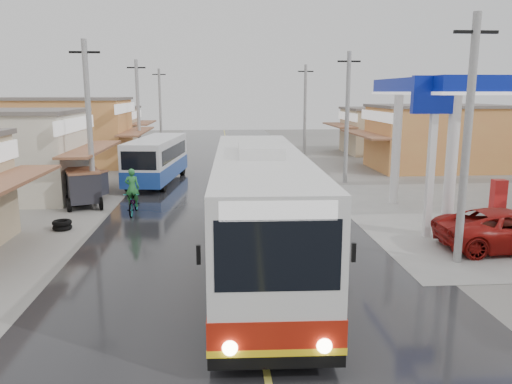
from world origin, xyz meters
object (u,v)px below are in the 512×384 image
Objects in this scene: coach_bus at (259,210)px; cyclist at (133,199)px; tricycle_far at (83,186)px; jeepney at (511,230)px; tricycle_near at (89,185)px; second_bus at (157,159)px; tyre_stack at (62,225)px.

cyclist is (-5.22, 7.74, -1.23)m from coach_bus.
coach_bus is at bearing -70.92° from tricycle_far.
coach_bus is 9.39m from jeepney.
second_bus is at bearing 80.94° from tricycle_near.
coach_bus is at bearing -32.85° from tricycle_near.
tricycle_far is at bearing 65.02° from jeepney.
second_bus reaches higher than jeepney.
tricycle_far reaches higher than tyre_stack.
tyre_stack is (-16.97, 3.92, -0.53)m from jeepney.
coach_bus is 16.55× the size of tyre_stack.
jeepney is 19.63m from tricycle_near.
coach_bus is 1.52× the size of second_bus.
jeepney is at bearing 10.19° from coach_bus.
jeepney is (14.28, -14.59, -0.77)m from second_bus.
jeepney reaches higher than tyre_stack.
coach_bus is 12.41m from tricycle_far.
tricycle_near is (-2.94, -5.15, -0.62)m from second_bus.
coach_bus is 4.92× the size of tricycle_far.
second_bus is 3.92× the size of cyclist.
jeepney is at bearing -23.00° from cyclist.
cyclist is at bearing 125.70° from coach_bus.
coach_bus is 16.75m from second_bus.
jeepney is at bearing -8.09° from tricycle_near.
coach_bus reaches higher than jeepney.
cyclist is 0.82× the size of tricycle_far.
second_bus reaches higher than tyre_stack.
cyclist is 3.56m from tyre_stack.
coach_bus is 9.42m from cyclist.
second_bus reaches higher than tricycle_far.
tricycle_near is 0.88× the size of tricycle_far.
tyre_stack is at bearing -97.43° from second_bus.
coach_bus reaches higher than second_bus.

